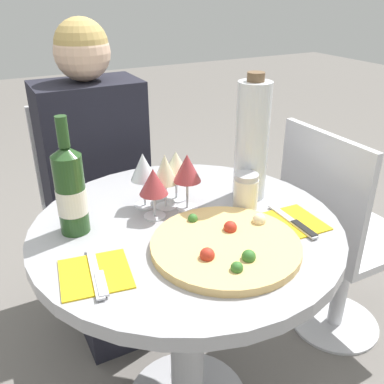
{
  "coord_description": "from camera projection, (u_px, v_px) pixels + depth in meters",
  "views": [
    {
      "loc": [
        -0.44,
        -0.87,
        1.27
      ],
      "look_at": [
        0.01,
        -0.02,
        0.8
      ],
      "focal_mm": 40.0,
      "sensor_mm": 36.0,
      "label": 1
    }
  ],
  "objects": [
    {
      "name": "wine_glass_center",
      "position": [
        165.0,
        170.0,
        1.16
      ],
      "size": [
        0.07,
        0.07,
        0.16
      ],
      "color": "silver",
      "rests_on": "dining_table"
    },
    {
      "name": "wine_glass_back_left",
      "position": [
        143.0,
        168.0,
        1.16
      ],
      "size": [
        0.07,
        0.07,
        0.16
      ],
      "color": "silver",
      "rests_on": "dining_table"
    },
    {
      "name": "seated_diner",
      "position": [
        103.0,
        200.0,
        1.63
      ],
      "size": [
        0.38,
        0.47,
        1.17
      ],
      "rotation": [
        0.0,
        0.0,
        3.14
      ],
      "color": "black",
      "rests_on": "ground_plane"
    },
    {
      "name": "wine_bottle",
      "position": [
        71.0,
        191.0,
        1.04
      ],
      "size": [
        0.07,
        0.07,
        0.3
      ],
      "color": "#23471E",
      "rests_on": "dining_table"
    },
    {
      "name": "wine_glass_front_right",
      "position": [
        187.0,
        169.0,
        1.15
      ],
      "size": [
        0.08,
        0.08,
        0.16
      ],
      "color": "silver",
      "rests_on": "dining_table"
    },
    {
      "name": "pizza_large",
      "position": [
        226.0,
        245.0,
        1.01
      ],
      "size": [
        0.36,
        0.36,
        0.04
      ],
      "color": "#DBB26B",
      "rests_on": "dining_table"
    },
    {
      "name": "tall_carafe",
      "position": [
        252.0,
        141.0,
        1.2
      ],
      "size": [
        0.09,
        0.09,
        0.36
      ],
      "color": "silver",
      "rests_on": "dining_table"
    },
    {
      "name": "chair_behind_diner",
      "position": [
        96.0,
        210.0,
        1.79
      ],
      "size": [
        0.39,
        0.39,
        0.85
      ],
      "rotation": [
        0.0,
        0.0,
        3.14
      ],
      "color": "silver",
      "rests_on": "ground_plane"
    },
    {
      "name": "wine_glass_back_right",
      "position": [
        176.0,
        164.0,
        1.21
      ],
      "size": [
        0.07,
        0.07,
        0.15
      ],
      "color": "silver",
      "rests_on": "dining_table"
    },
    {
      "name": "chair_empty_side",
      "position": [
        338.0,
        242.0,
        1.57
      ],
      "size": [
        0.39,
        0.39,
        0.85
      ],
      "rotation": [
        0.0,
        0.0,
        -1.57
      ],
      "color": "silver",
      "rests_on": "ground_plane"
    },
    {
      "name": "place_setting_right",
      "position": [
        292.0,
        222.0,
        1.12
      ],
      "size": [
        0.16,
        0.19,
        0.01
      ],
      "color": "gold",
      "rests_on": "dining_table"
    },
    {
      "name": "wine_glass_front_left",
      "position": [
        153.0,
        183.0,
        1.12
      ],
      "size": [
        0.08,
        0.08,
        0.14
      ],
      "color": "silver",
      "rests_on": "dining_table"
    },
    {
      "name": "place_setting_left",
      "position": [
        96.0,
        274.0,
        0.92
      ],
      "size": [
        0.17,
        0.19,
        0.01
      ],
      "color": "gold",
      "rests_on": "dining_table"
    },
    {
      "name": "dining_table",
      "position": [
        187.0,
        272.0,
        1.2
      ],
      "size": [
        0.82,
        0.82,
        0.7
      ],
      "color": "#B2B2B7",
      "rests_on": "ground_plane"
    },
    {
      "name": "sugar_shaker",
      "position": [
        247.0,
        192.0,
        1.18
      ],
      "size": [
        0.07,
        0.07,
        0.1
      ],
      "color": "silver",
      "rests_on": "dining_table"
    }
  ]
}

